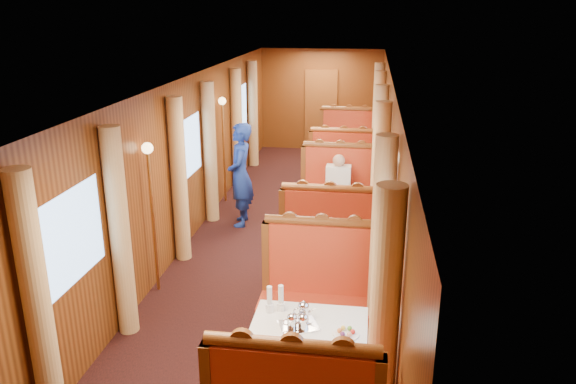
% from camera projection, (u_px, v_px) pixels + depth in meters
% --- Properties ---
extents(floor, '(3.00, 12.00, 0.01)m').
position_uv_depth(floor, '(285.00, 242.00, 8.73)').
color(floor, black).
rests_on(floor, ground).
extents(ceiling, '(3.00, 12.00, 0.01)m').
position_uv_depth(ceiling, '(285.00, 79.00, 7.94)').
color(ceiling, silver).
rests_on(ceiling, wall_left).
extents(wall_far, '(3.00, 0.01, 2.50)m').
position_uv_depth(wall_far, '(321.00, 100.00, 13.97)').
color(wall_far, brown).
rests_on(wall_far, floor).
extents(wall_left, '(0.01, 12.00, 2.50)m').
position_uv_depth(wall_left, '(188.00, 161.00, 8.54)').
color(wall_left, brown).
rests_on(wall_left, floor).
extents(wall_right, '(0.01, 12.00, 2.50)m').
position_uv_depth(wall_right, '(387.00, 169.00, 8.13)').
color(wall_right, brown).
rests_on(wall_right, floor).
extents(doorway_far, '(0.80, 0.04, 2.00)m').
position_uv_depth(doorway_far, '(321.00, 110.00, 14.02)').
color(doorway_far, brown).
rests_on(doorway_far, floor).
extents(table_near, '(1.05, 0.72, 0.75)m').
position_uv_depth(table_near, '(309.00, 358.00, 5.22)').
color(table_near, white).
rests_on(table_near, floor).
extents(banquette_near_aft, '(1.30, 0.55, 1.34)m').
position_uv_depth(banquette_near_aft, '(319.00, 300.00, 6.16)').
color(banquette_near_aft, '#AD1713').
rests_on(banquette_near_aft, floor).
extents(table_mid, '(1.05, 0.72, 0.75)m').
position_uv_depth(table_mid, '(334.00, 222.00, 8.51)').
color(table_mid, white).
rests_on(table_mid, floor).
extents(banquette_mid_fwd, '(1.30, 0.55, 1.34)m').
position_uv_depth(banquette_mid_fwd, '(329.00, 246.00, 7.54)').
color(banquette_mid_fwd, '#AD1713').
rests_on(banquette_mid_fwd, floor).
extents(banquette_mid_aft, '(1.30, 0.55, 1.34)m').
position_uv_depth(banquette_mid_aft, '(338.00, 197.00, 9.45)').
color(banquette_mid_aft, '#AD1713').
rests_on(banquette_mid_aft, floor).
extents(table_far, '(1.05, 0.72, 0.75)m').
position_uv_depth(table_far, '(345.00, 161.00, 11.79)').
color(table_far, white).
rests_on(table_far, floor).
extents(banquette_far_fwd, '(1.30, 0.55, 1.34)m').
position_uv_depth(banquette_far_fwd, '(343.00, 173.00, 10.83)').
color(banquette_far_fwd, '#AD1713').
rests_on(banquette_far_fwd, floor).
extents(banquette_far_aft, '(1.30, 0.55, 1.34)m').
position_uv_depth(banquette_far_aft, '(348.00, 148.00, 12.73)').
color(banquette_far_aft, '#AD1713').
rests_on(banquette_far_aft, floor).
extents(tea_tray, '(0.42, 0.37, 0.01)m').
position_uv_depth(tea_tray, '(298.00, 326.00, 5.05)').
color(tea_tray, silver).
rests_on(tea_tray, table_near).
extents(teapot_left, '(0.17, 0.14, 0.12)m').
position_uv_depth(teapot_left, '(292.00, 324.00, 4.99)').
color(teapot_left, silver).
rests_on(teapot_left, tea_tray).
extents(teapot_right, '(0.18, 0.16, 0.12)m').
position_uv_depth(teapot_right, '(303.00, 324.00, 4.98)').
color(teapot_right, silver).
rests_on(teapot_right, tea_tray).
extents(teapot_back, '(0.19, 0.16, 0.14)m').
position_uv_depth(teapot_back, '(303.00, 313.00, 5.14)').
color(teapot_back, silver).
rests_on(teapot_back, tea_tray).
extents(fruit_plate, '(0.23, 0.23, 0.05)m').
position_uv_depth(fruit_plate, '(346.00, 333.00, 4.92)').
color(fruit_plate, white).
rests_on(fruit_plate, table_near).
extents(cup_inboard, '(0.08, 0.08, 0.26)m').
position_uv_depth(cup_inboard, '(270.00, 302.00, 5.26)').
color(cup_inboard, white).
rests_on(cup_inboard, table_near).
extents(cup_outboard, '(0.08, 0.08, 0.26)m').
position_uv_depth(cup_outboard, '(281.00, 301.00, 5.28)').
color(cup_outboard, white).
rests_on(cup_outboard, table_near).
extents(rose_vase_mid, '(0.06, 0.06, 0.36)m').
position_uv_depth(rose_vase_mid, '(334.00, 188.00, 8.31)').
color(rose_vase_mid, silver).
rests_on(rose_vase_mid, table_mid).
extents(rose_vase_far, '(0.06, 0.06, 0.36)m').
position_uv_depth(rose_vase_far, '(347.00, 136.00, 11.60)').
color(rose_vase_far, silver).
rests_on(rose_vase_far, table_far).
extents(window_left_near, '(0.01, 1.20, 0.90)m').
position_uv_depth(window_left_near, '(70.00, 238.00, 5.19)').
color(window_left_near, '#7FADE5').
rests_on(window_left_near, wall_left).
extents(curtain_left_near_a, '(0.22, 0.22, 2.35)m').
position_uv_depth(curtain_left_near_a, '(38.00, 308.00, 4.53)').
color(curtain_left_near_a, tan).
rests_on(curtain_left_near_a, floor).
extents(curtain_left_near_b, '(0.22, 0.22, 2.35)m').
position_uv_depth(curtain_left_near_b, '(120.00, 234.00, 5.99)').
color(curtain_left_near_b, tan).
rests_on(curtain_left_near_b, floor).
extents(window_right_near, '(0.01, 1.20, 0.90)m').
position_uv_depth(window_right_near, '(396.00, 258.00, 4.78)').
color(window_right_near, '#7FADE5').
rests_on(window_right_near, wall_right).
extents(curtain_right_near_a, '(0.22, 0.22, 2.35)m').
position_uv_depth(curtain_right_near_a, '(383.00, 336.00, 4.15)').
color(curtain_right_near_a, tan).
rests_on(curtain_right_near_a, floor).
extents(curtain_right_near_b, '(0.22, 0.22, 2.35)m').
position_uv_depth(curtain_right_near_b, '(381.00, 250.00, 5.62)').
color(curtain_right_near_b, tan).
rests_on(curtain_right_near_b, floor).
extents(window_left_mid, '(0.01, 1.20, 0.90)m').
position_uv_depth(window_left_mid, '(188.00, 148.00, 8.47)').
color(window_left_mid, '#7FADE5').
rests_on(window_left_mid, wall_left).
extents(curtain_left_mid_a, '(0.22, 0.22, 2.35)m').
position_uv_depth(curtain_left_mid_a, '(179.00, 181.00, 7.82)').
color(curtain_left_mid_a, tan).
rests_on(curtain_left_mid_a, floor).
extents(curtain_left_mid_b, '(0.22, 0.22, 2.35)m').
position_uv_depth(curtain_left_mid_b, '(210.00, 153.00, 9.28)').
color(curtain_left_mid_b, tan).
rests_on(curtain_left_mid_b, floor).
extents(window_right_mid, '(0.01, 1.20, 0.90)m').
position_uv_depth(window_right_mid, '(387.00, 155.00, 8.07)').
color(window_right_mid, '#7FADE5').
rests_on(window_right_mid, wall_right).
extents(curtain_right_mid_a, '(0.22, 0.22, 2.35)m').
position_uv_depth(curtain_right_mid_a, '(379.00, 190.00, 7.44)').
color(curtain_right_mid_a, tan).
rests_on(curtain_right_mid_a, floor).
extents(curtain_right_mid_b, '(0.22, 0.22, 2.35)m').
position_uv_depth(curtain_right_mid_b, '(378.00, 159.00, 8.90)').
color(curtain_right_mid_b, tan).
rests_on(curtain_right_mid_b, floor).
extents(window_left_far, '(0.01, 1.20, 0.90)m').
position_uv_depth(window_left_far, '(240.00, 108.00, 11.76)').
color(window_left_far, '#7FADE5').
rests_on(window_left_far, wall_left).
extents(curtain_left_far_a, '(0.22, 0.22, 2.35)m').
position_uv_depth(curtain_left_far_a, '(237.00, 129.00, 11.10)').
color(curtain_left_far_a, tan).
rests_on(curtain_left_far_a, floor).
extents(curtain_left_far_b, '(0.22, 0.22, 2.35)m').
position_uv_depth(curtain_left_far_b, '(253.00, 114.00, 12.56)').
color(curtain_left_far_b, tan).
rests_on(curtain_left_far_b, floor).
extents(window_right_far, '(0.01, 1.20, 0.90)m').
position_uv_depth(window_right_far, '(383.00, 112.00, 11.35)').
color(window_right_far, '#7FADE5').
rests_on(window_right_far, wall_right).
extents(curtain_right_far_a, '(0.22, 0.22, 2.35)m').
position_uv_depth(curtain_right_far_a, '(378.00, 133.00, 10.72)').
color(curtain_right_far_a, tan).
rests_on(curtain_right_far_a, floor).
extents(curtain_right_far_b, '(0.22, 0.22, 2.35)m').
position_uv_depth(curtain_right_far_b, '(377.00, 118.00, 12.19)').
color(curtain_right_far_b, tan).
rests_on(curtain_right_far_b, floor).
extents(sconce_left_fore, '(0.14, 0.14, 1.95)m').
position_uv_depth(sconce_left_fore, '(151.00, 188.00, 6.84)').
color(sconce_left_fore, '#BF8C3F').
rests_on(sconce_left_fore, floor).
extents(sconce_right_fore, '(0.14, 0.14, 1.95)m').
position_uv_depth(sconce_right_fore, '(383.00, 199.00, 6.46)').
color(sconce_right_fore, '#BF8C3F').
rests_on(sconce_right_fore, floor).
extents(sconce_left_aft, '(0.14, 0.14, 1.95)m').
position_uv_depth(sconce_left_aft, '(223.00, 128.00, 10.13)').
color(sconce_left_aft, '#BF8C3F').
rests_on(sconce_left_aft, floor).
extents(sconce_right_aft, '(0.14, 0.14, 1.95)m').
position_uv_depth(sconce_right_aft, '(380.00, 133.00, 9.74)').
color(sconce_right_aft, '#BF8C3F').
rests_on(sconce_right_aft, floor).
extents(steward, '(0.49, 0.68, 1.72)m').
position_uv_depth(steward, '(240.00, 175.00, 9.18)').
color(steward, navy).
rests_on(steward, floor).
extents(passenger, '(0.40, 0.44, 0.76)m').
position_uv_depth(passenger, '(338.00, 183.00, 9.16)').
color(passenger, beige).
rests_on(passenger, banquette_mid_aft).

